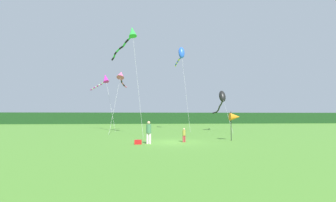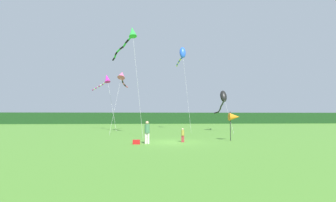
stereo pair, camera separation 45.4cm
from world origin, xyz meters
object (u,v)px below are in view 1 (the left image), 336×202
at_px(kite_black, 222,99).
at_px(kite_rainbow, 121,76).
at_px(banner_flag_pole, 235,117).
at_px(kite_magenta, 104,80).
at_px(cooler_box, 138,142).
at_px(kite_blue, 181,54).
at_px(person_child, 184,134).
at_px(person_adult, 149,131).
at_px(kite_green, 130,36).

bearing_deg(kite_black, kite_rainbow, -175.40).
relative_size(banner_flag_pole, kite_rainbow, 0.31).
relative_size(kite_magenta, kite_black, 0.85).
height_order(cooler_box, kite_blue, kite_blue).
bearing_deg(kite_rainbow, person_child, -61.68).
bearing_deg(banner_flag_pole, kite_blue, 99.96).
distance_m(person_child, cooler_box, 3.90).
relative_size(person_adult, kite_rainbow, 0.21).
bearing_deg(person_adult, kite_blue, 73.84).
xyz_separation_m(kite_magenta, kite_black, (16.84, -3.03, -2.93)).
xyz_separation_m(person_child, kite_black, (7.34, 13.26, 3.92)).
height_order(cooler_box, banner_flag_pole, banner_flag_pole).
bearing_deg(banner_flag_pole, person_adult, -166.61).
height_order(cooler_box, kite_magenta, kite_magenta).
xyz_separation_m(kite_rainbow, kite_green, (1.50, -5.31, 3.66)).
xyz_separation_m(cooler_box, kite_black, (11.04, 14.40, 4.38)).
distance_m(kite_green, kite_black, 15.40).
height_order(person_child, cooler_box, person_child).
distance_m(person_adult, cooler_box, 1.16).
bearing_deg(kite_black, banner_flag_pole, -102.40).
xyz_separation_m(banner_flag_pole, kite_magenta, (-14.11, 15.46, 5.43)).
bearing_deg(person_child, kite_magenta, 120.24).
distance_m(cooler_box, kite_black, 18.67).
distance_m(kite_magenta, kite_blue, 12.17).
bearing_deg(kite_black, kite_green, -152.55).
height_order(banner_flag_pole, kite_green, kite_green).
height_order(person_child, banner_flag_pole, banner_flag_pole).
distance_m(cooler_box, kite_magenta, 19.78).
xyz_separation_m(person_child, kite_green, (-5.04, 6.83, 10.42)).
distance_m(kite_rainbow, kite_magenta, 5.09).
distance_m(person_adult, kite_black, 17.88).
bearing_deg(person_child, kite_rainbow, 118.32).
xyz_separation_m(banner_flag_pole, kite_blue, (-2.64, 15.01, 9.47)).
height_order(cooler_box, kite_black, kite_black).
bearing_deg(kite_green, kite_black, 27.45).
bearing_deg(kite_rainbow, kite_magenta, 125.47).
height_order(kite_rainbow, kite_blue, kite_blue).
relative_size(cooler_box, kite_rainbow, 0.07).
bearing_deg(banner_flag_pole, kite_rainbow, 134.58).
height_order(kite_rainbow, kite_black, kite_rainbow).
xyz_separation_m(banner_flag_pole, kite_rainbow, (-11.15, 11.32, 5.35)).
bearing_deg(kite_black, cooler_box, -127.47).
xyz_separation_m(kite_green, kite_magenta, (-4.45, 9.46, -3.58)).
bearing_deg(cooler_box, kite_magenta, 108.40).
height_order(person_child, kite_black, kite_black).
relative_size(cooler_box, kite_green, 0.05).
xyz_separation_m(cooler_box, kite_magenta, (-5.80, 17.43, 7.31)).
distance_m(person_child, kite_rainbow, 15.37).
height_order(kite_rainbow, kite_green, kite_green).
relative_size(kite_green, kite_blue, 0.95).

